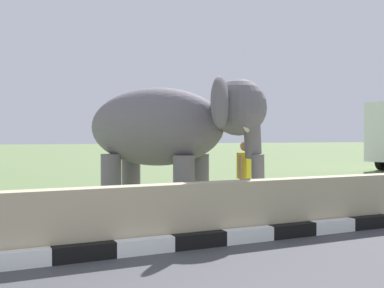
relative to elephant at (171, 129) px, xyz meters
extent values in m
cube|color=white|center=(-3.33, -2.69, -1.80)|extent=(0.90, 0.20, 0.24)
cube|color=black|center=(-2.43, -2.69, -1.80)|extent=(0.90, 0.20, 0.24)
cube|color=white|center=(-1.53, -2.69, -1.80)|extent=(0.90, 0.20, 0.24)
cube|color=black|center=(-0.63, -2.69, -1.80)|extent=(0.90, 0.20, 0.24)
cube|color=white|center=(0.27, -2.69, -1.80)|extent=(0.90, 0.20, 0.24)
cube|color=black|center=(1.17, -2.69, -1.80)|extent=(0.90, 0.20, 0.24)
cube|color=white|center=(2.07, -2.69, -1.80)|extent=(0.90, 0.20, 0.24)
cube|color=black|center=(2.97, -2.69, -1.80)|extent=(0.90, 0.20, 0.24)
cube|color=tan|center=(-0.53, -2.39, -1.42)|extent=(28.00, 0.36, 1.00)
cylinder|color=slate|center=(0.66, -0.04, -1.23)|extent=(0.44, 0.44, 1.38)
cylinder|color=slate|center=(0.01, -0.66, -1.23)|extent=(0.44, 0.44, 1.38)
cylinder|color=slate|center=(-0.52, 1.19, -1.23)|extent=(0.44, 0.44, 1.38)
cylinder|color=slate|center=(-1.17, 0.56, -1.23)|extent=(0.44, 0.44, 1.38)
ellipsoid|color=slate|center=(-0.25, 0.26, 0.05)|extent=(3.30, 3.34, 1.70)
sphere|color=slate|center=(1.05, -1.08, 0.43)|extent=(1.16, 1.16, 1.16)
ellipsoid|color=#D84C8C|center=(1.25, -1.29, 0.58)|extent=(0.71, 0.70, 0.44)
ellipsoid|color=slate|center=(1.51, -0.44, 0.48)|extent=(0.81, 0.80, 1.00)
ellipsoid|color=slate|center=(0.38, -1.52, 0.48)|extent=(0.81, 0.80, 1.00)
cylinder|color=slate|center=(1.25, -1.29, -0.12)|extent=(0.62, 0.61, 1.00)
cylinder|color=slate|center=(1.33, -1.37, -0.92)|extent=(0.40, 0.40, 0.81)
cone|color=beige|center=(1.41, -1.05, -0.02)|extent=(0.50, 0.49, 0.22)
cone|color=beige|center=(1.01, -1.44, -0.02)|extent=(0.50, 0.49, 0.22)
cylinder|color=navy|center=(1.79, -0.21, -1.51)|extent=(0.15, 0.15, 0.82)
cylinder|color=navy|center=(1.63, -0.32, -1.51)|extent=(0.15, 0.15, 0.82)
cube|color=yellow|center=(1.71, -0.27, -0.81)|extent=(0.47, 0.43, 0.58)
cylinder|color=#9E7251|center=(1.92, -0.12, -0.84)|extent=(0.18, 0.17, 0.53)
cylinder|color=#9E7251|center=(1.49, -0.42, -0.84)|extent=(0.14, 0.14, 0.52)
sphere|color=#9E7251|center=(1.71, -0.27, -0.38)|extent=(0.23, 0.23, 0.23)
cylinder|color=black|center=(15.57, 8.55, -1.42)|extent=(1.04, 0.52, 1.00)
camera|label=1|loc=(-3.77, -9.16, -0.17)|focal=42.99mm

